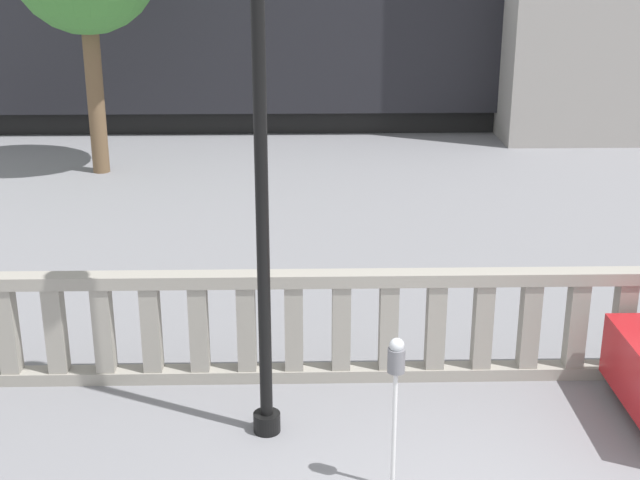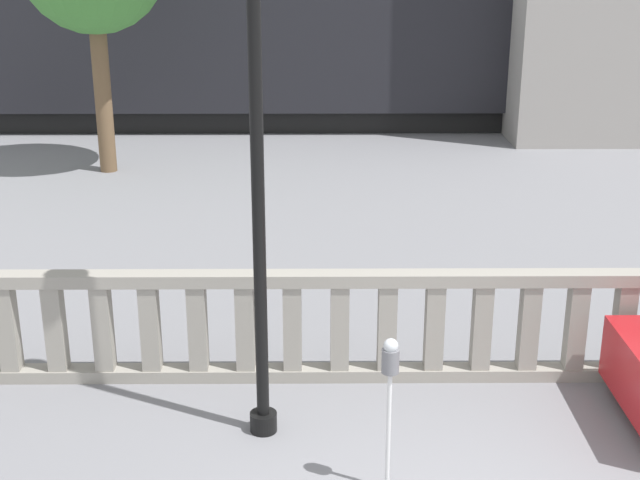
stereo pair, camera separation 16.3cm
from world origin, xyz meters
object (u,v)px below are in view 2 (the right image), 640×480
object	(u,v)px
parking_meter	(390,372)
lamppost	(254,27)
train_far	(511,26)
train_near	(490,51)

from	to	relation	value
parking_meter	lamppost	bearing A→B (deg)	139.68
lamppost	parking_meter	world-z (taller)	lamppost
lamppost	train_far	distance (m)	22.82
parking_meter	train_near	bearing A→B (deg)	76.58
train_far	train_near	bearing A→B (deg)	-106.26
lamppost	parking_meter	xyz separation A→B (m)	(1.16, -0.98, -2.79)
lamppost	train_near	distance (m)	15.81
lamppost	parking_meter	distance (m)	3.17
train_near	train_far	bearing A→B (deg)	73.74
train_near	train_far	world-z (taller)	train_near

